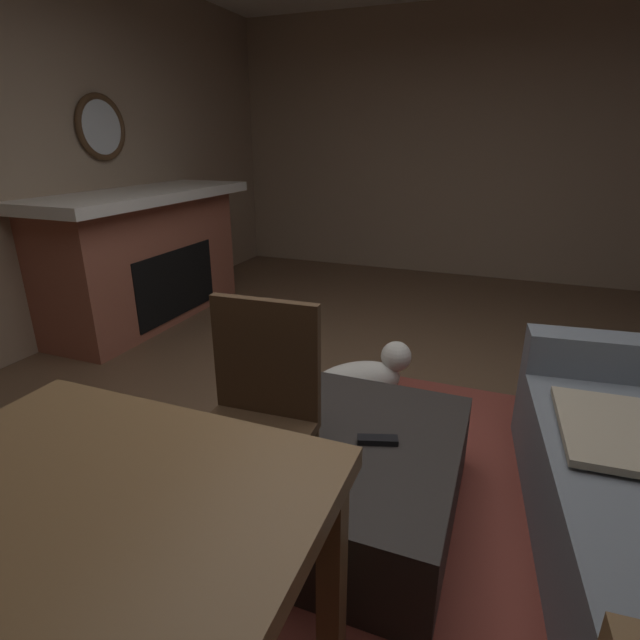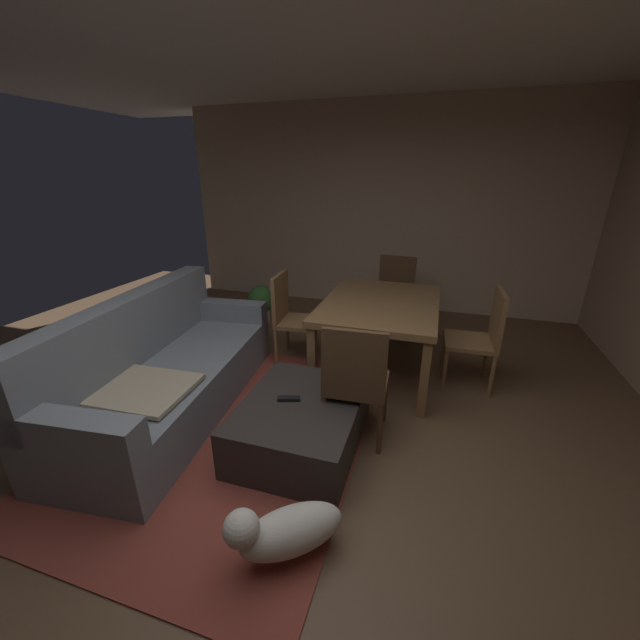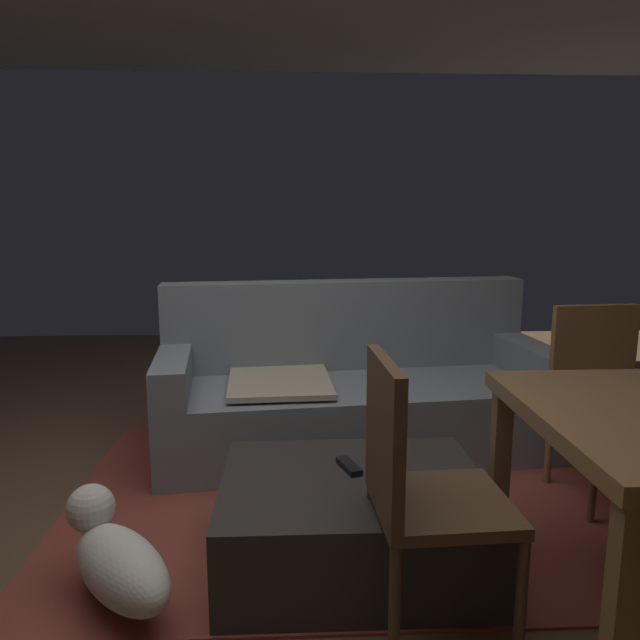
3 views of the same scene
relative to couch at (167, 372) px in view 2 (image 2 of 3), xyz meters
name	(u,v)px [view 2 (image 2 of 3)]	position (x,y,z in m)	size (l,w,h in m)	color
floor	(284,486)	(-0.54, -1.26, -0.33)	(9.15, 9.15, 0.00)	brown
wall_right_window_side	(385,209)	(3.28, -1.26, 1.07)	(0.12, 5.84, 2.80)	#C4AA91
area_rug	(232,428)	(-0.12, -0.65, -0.33)	(2.60, 2.00, 0.01)	brown
couch	(167,372)	(0.00, 0.00, 0.00)	(2.31, 1.11, 0.96)	slate
ottoman_coffee_table	(301,423)	(-0.12, -1.23, -0.15)	(1.02, 0.81, 0.37)	#2D2826
tv_remote	(289,399)	(-0.13, -1.14, 0.05)	(0.05, 0.16, 0.02)	black
dining_table	(380,309)	(1.16, -1.58, 0.33)	(1.45, 1.06, 0.74)	brown
dining_chair_east	(394,291)	(2.28, -1.59, 0.19)	(0.47, 0.47, 0.93)	#513823
dining_chair_west	(355,378)	(0.05, -1.58, 0.19)	(0.46, 0.46, 0.93)	#513823
dining_chair_north	(291,313)	(1.15, -0.66, 0.19)	(0.47, 0.47, 0.93)	brown
dining_chair_south	(482,333)	(1.17, -2.50, 0.19)	(0.46, 0.46, 0.93)	brown
potted_plant	(261,302)	(2.08, 0.15, -0.07)	(0.35, 0.35, 0.49)	beige
small_dog	(284,530)	(-0.98, -1.45, -0.14)	(0.53, 0.57, 0.34)	silver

